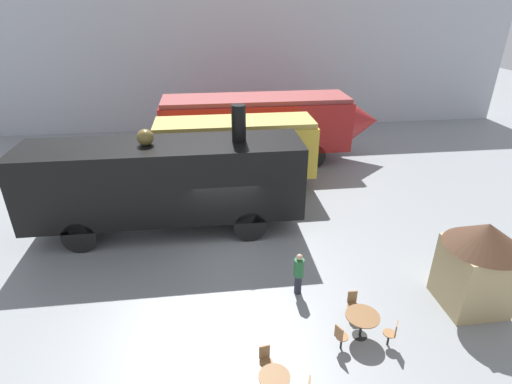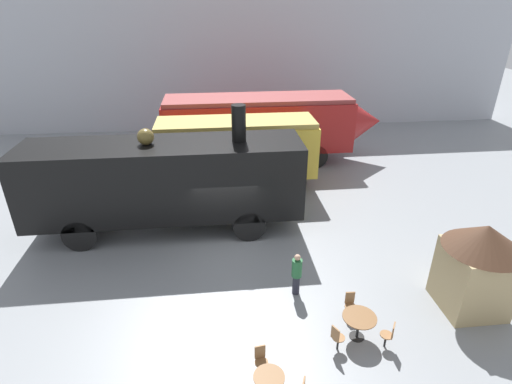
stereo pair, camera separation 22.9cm
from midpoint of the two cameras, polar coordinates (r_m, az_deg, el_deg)
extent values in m
plane|color=gray|center=(16.52, -4.47, -6.76)|extent=(80.00, 80.00, 0.00)
cube|color=#B2B7C1|center=(29.63, -6.47, 17.42)|extent=(44.00, 0.15, 9.00)
cube|color=maroon|center=(23.35, -0.31, 9.57)|extent=(10.65, 2.88, 2.77)
cone|color=maroon|center=(24.88, 14.54, 9.79)|extent=(2.00, 2.63, 2.63)
cube|color=brown|center=(22.97, -0.32, 13.16)|extent=(10.44, 2.65, 0.24)
cylinder|color=black|center=(23.17, 8.02, 5.02)|extent=(1.37, 0.12, 1.37)
cylinder|color=black|center=(25.68, 6.49, 7.25)|extent=(1.37, 0.12, 1.37)
cylinder|color=black|center=(22.43, -8.03, 4.29)|extent=(1.37, 0.12, 1.37)
cylinder|color=black|center=(25.02, -8.02, 6.64)|extent=(1.37, 0.12, 1.37)
cube|color=gold|center=(19.96, -3.31, 6.08)|extent=(7.81, 2.47, 2.51)
cube|color=tan|center=(19.53, -3.42, 9.87)|extent=(7.65, 2.27, 0.24)
cylinder|color=black|center=(19.72, 3.85, 1.23)|extent=(1.31, 0.12, 1.31)
cylinder|color=black|center=(21.84, 2.72, 3.82)|extent=(1.31, 0.12, 1.31)
cylinder|color=black|center=(19.44, -9.85, 0.49)|extent=(1.31, 0.12, 1.31)
cylinder|color=black|center=(21.58, -9.66, 3.19)|extent=(1.31, 0.12, 1.31)
cube|color=black|center=(16.45, -13.29, 1.74)|extent=(10.99, 2.69, 2.99)
cylinder|color=black|center=(15.60, -2.91, 9.77)|extent=(0.56, 0.56, 1.43)
sphere|color=brown|center=(15.89, -15.94, 7.51)|extent=(0.64, 0.64, 0.64)
cylinder|color=black|center=(16.04, -1.25, -5.01)|extent=(1.32, 0.12, 1.32)
cylinder|color=black|center=(18.27, -2.09, -0.85)|extent=(1.32, 0.12, 1.32)
cylinder|color=black|center=(16.82, -24.34, -6.01)|extent=(1.32, 0.12, 1.32)
cylinder|color=black|center=(18.97, -22.36, -1.91)|extent=(1.32, 0.12, 1.32)
cylinder|color=brown|center=(10.62, 1.95, -24.88)|extent=(0.78, 0.78, 0.03)
cylinder|color=black|center=(12.81, 14.06, -19.25)|extent=(0.44, 0.44, 0.02)
cylinder|color=black|center=(12.55, 14.25, -18.05)|extent=(0.08, 0.08, 0.73)
cylinder|color=brown|center=(12.29, 14.45, -16.78)|extent=(0.98, 0.98, 0.03)
cylinder|color=black|center=(11.43, 0.79, -23.90)|extent=(0.06, 0.06, 0.42)
cylinder|color=olive|center=(11.26, 0.80, -23.17)|extent=(0.36, 0.36, 0.03)
cube|color=olive|center=(11.19, 0.57, -21.85)|extent=(0.29, 0.08, 0.42)
cylinder|color=black|center=(12.23, 11.52, -20.31)|extent=(0.06, 0.06, 0.42)
cylinder|color=olive|center=(12.07, 11.62, -19.57)|extent=(0.36, 0.36, 0.03)
cube|color=olive|center=(11.82, 11.18, -19.15)|extent=(0.17, 0.27, 0.42)
cylinder|color=black|center=(12.63, 17.85, -19.38)|extent=(0.06, 0.06, 0.42)
cylinder|color=olive|center=(12.47, 18.00, -18.65)|extent=(0.36, 0.36, 0.03)
cube|color=olive|center=(12.32, 18.88, -18.05)|extent=(0.19, 0.27, 0.42)
cylinder|color=black|center=(13.20, 13.08, -16.25)|extent=(0.06, 0.06, 0.42)
cylinder|color=olive|center=(13.05, 13.19, -15.52)|extent=(0.36, 0.36, 0.03)
cube|color=olive|center=(13.02, 13.09, -14.34)|extent=(0.29, 0.05, 0.42)
cylinder|color=#262633|center=(13.69, 5.53, -12.95)|extent=(0.24, 0.24, 0.71)
cylinder|color=#266638|center=(13.28, 5.65, -10.71)|extent=(0.34, 0.34, 0.63)
sphere|color=tan|center=(13.04, 5.73, -9.24)|extent=(0.21, 0.21, 0.21)
cube|color=tan|center=(14.42, 28.34, -10.53)|extent=(1.80, 1.80, 2.20)
cone|color=#472D1E|center=(13.66, 29.67, -5.42)|extent=(2.34, 2.34, 0.80)
camera|label=1|loc=(0.11, -90.39, -0.19)|focal=28.00mm
camera|label=2|loc=(0.11, 89.61, 0.19)|focal=28.00mm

